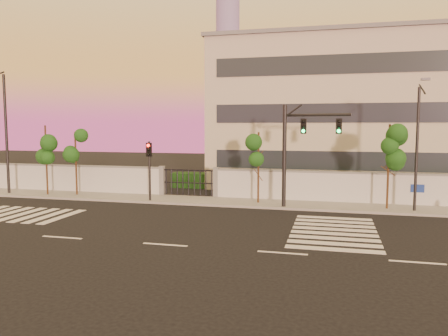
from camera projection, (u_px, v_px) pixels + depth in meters
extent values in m
plane|color=black|center=(165.00, 245.00, 18.62)|extent=(120.00, 120.00, 0.00)
cube|color=gray|center=(225.00, 202.00, 28.75)|extent=(60.00, 3.00, 0.15)
cube|color=silver|center=(14.00, 178.00, 34.34)|extent=(25.00, 0.30, 2.00)
cube|color=slate|center=(13.00, 164.00, 34.24)|extent=(25.00, 0.36, 0.12)
cube|color=slate|center=(162.00, 181.00, 31.31)|extent=(0.35, 0.35, 2.20)
cube|color=slate|center=(216.00, 183.00, 30.34)|extent=(0.35, 0.35, 2.20)
cube|color=black|center=(364.00, 186.00, 30.35)|extent=(20.00, 2.00, 1.80)
cube|color=black|center=(51.00, 178.00, 36.42)|extent=(12.00, 1.80, 1.40)
cube|color=black|center=(208.00, 181.00, 35.70)|extent=(6.00, 1.50, 1.20)
cube|color=beige|center=(360.00, 115.00, 37.10)|extent=(24.00, 12.00, 12.00)
cube|color=#262D38|center=(363.00, 161.00, 31.62)|extent=(22.00, 0.08, 1.40)
cube|color=#262D38|center=(365.00, 113.00, 31.29)|extent=(22.00, 0.08, 1.40)
cube|color=#262D38|center=(366.00, 63.00, 30.95)|extent=(22.00, 0.08, 1.40)
cube|color=slate|center=(362.00, 42.00, 36.51)|extent=(24.40, 12.40, 0.30)
cylinder|color=gray|center=(228.00, 53.00, 299.40)|extent=(16.00, 16.00, 110.00)
cube|color=silver|center=(8.00, 214.00, 25.21)|extent=(0.50, 4.00, 0.02)
cube|color=silver|center=(21.00, 214.00, 24.99)|extent=(0.50, 4.00, 0.02)
cube|color=silver|center=(35.00, 215.00, 24.78)|extent=(0.50, 4.00, 0.02)
cube|color=silver|center=(49.00, 216.00, 24.56)|extent=(0.50, 4.00, 0.02)
cube|color=silver|center=(63.00, 217.00, 24.34)|extent=(0.50, 4.00, 0.02)
cube|color=silver|center=(334.00, 249.00, 17.88)|extent=(4.00, 0.50, 0.02)
cube|color=silver|center=(334.00, 244.00, 18.75)|extent=(4.00, 0.50, 0.02)
cube|color=silver|center=(334.00, 238.00, 19.62)|extent=(4.00, 0.50, 0.02)
cube|color=silver|center=(334.00, 234.00, 20.49)|extent=(4.00, 0.50, 0.02)
cube|color=silver|center=(334.00, 229.00, 21.36)|extent=(4.00, 0.50, 0.02)
cube|color=silver|center=(334.00, 225.00, 22.23)|extent=(4.00, 0.50, 0.02)
cube|color=silver|center=(334.00, 222.00, 23.10)|extent=(4.00, 0.50, 0.02)
cube|color=silver|center=(334.00, 218.00, 23.97)|extent=(4.00, 0.50, 0.02)
cube|color=silver|center=(62.00, 237.00, 19.83)|extent=(2.00, 0.15, 0.01)
cube|color=silver|center=(165.00, 245.00, 18.61)|extent=(2.00, 0.15, 0.01)
cube|color=silver|center=(282.00, 253.00, 17.40)|extent=(2.00, 0.15, 0.01)
cube|color=silver|center=(417.00, 262.00, 16.19)|extent=(2.00, 0.15, 0.01)
cylinder|color=#382314|center=(46.00, 161.00, 31.17)|extent=(0.13, 0.13, 5.10)
sphere|color=#1D4E16|center=(46.00, 140.00, 31.03)|extent=(1.19, 1.19, 1.19)
sphere|color=#1D4E16|center=(53.00, 150.00, 31.22)|extent=(0.91, 0.91, 0.91)
sphere|color=#1D4E16|center=(40.00, 147.00, 31.00)|extent=(0.86, 0.86, 0.86)
cylinder|color=#382314|center=(76.00, 164.00, 31.14)|extent=(0.13, 0.13, 4.63)
sphere|color=#1D4E16|center=(75.00, 145.00, 31.01)|extent=(1.18, 1.18, 1.18)
sphere|color=#1D4E16|center=(82.00, 155.00, 31.19)|extent=(0.90, 0.90, 0.90)
sphere|color=#1D4E16|center=(70.00, 152.00, 30.97)|extent=(0.86, 0.86, 0.86)
cylinder|color=#382314|center=(258.00, 169.00, 27.87)|extent=(0.13, 0.13, 4.67)
sphere|color=#1D4E16|center=(259.00, 147.00, 27.74)|extent=(1.15, 1.15, 1.15)
sphere|color=#1D4E16|center=(265.00, 158.00, 27.92)|extent=(0.88, 0.88, 0.88)
sphere|color=#1D4E16|center=(253.00, 154.00, 27.71)|extent=(0.84, 0.84, 0.84)
cylinder|color=#382314|center=(388.00, 168.00, 25.83)|extent=(0.13, 0.13, 5.16)
sphere|color=#1D4E16|center=(389.00, 142.00, 25.68)|extent=(1.18, 1.18, 1.18)
sphere|color=#1D4E16|center=(395.00, 155.00, 25.87)|extent=(0.90, 0.90, 0.90)
sphere|color=#1D4E16|center=(383.00, 151.00, 25.65)|extent=(0.86, 0.86, 0.86)
cylinder|color=black|center=(284.00, 157.00, 26.43)|extent=(0.24, 0.24, 6.32)
cylinder|color=black|center=(318.00, 115.00, 25.71)|extent=(3.82, 0.99, 0.16)
cube|color=black|center=(303.00, 126.00, 25.93)|extent=(0.36, 0.18, 0.92)
sphere|color=#0CF259|center=(303.00, 131.00, 25.85)|extent=(0.20, 0.20, 0.20)
cube|color=black|center=(339.00, 126.00, 25.43)|extent=(0.36, 0.18, 0.92)
sphere|color=#0CF259|center=(339.00, 131.00, 25.36)|extent=(0.20, 0.20, 0.20)
cylinder|color=black|center=(150.00, 172.00, 28.75)|extent=(0.14, 0.14, 4.05)
cube|color=black|center=(149.00, 150.00, 28.56)|extent=(0.32, 0.16, 0.81)
sphere|color=red|center=(148.00, 146.00, 28.43)|extent=(0.18, 0.18, 0.18)
cylinder|color=black|center=(6.00, 135.00, 31.65)|extent=(0.20, 0.20, 8.76)
cylinder|color=black|center=(417.00, 151.00, 25.06)|extent=(0.16, 0.16, 7.26)
cylinder|color=black|center=(422.00, 89.00, 23.94)|extent=(0.09, 1.74, 0.71)
cube|color=#3F3F44|center=(426.00, 79.00, 23.10)|extent=(0.45, 0.23, 0.14)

